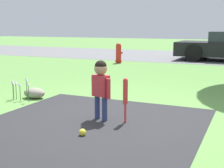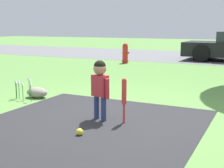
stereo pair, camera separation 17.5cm
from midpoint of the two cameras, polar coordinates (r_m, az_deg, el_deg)
The scene contains 8 objects.
ground_plane at distance 4.91m, azimuth 1.13°, elevation -5.81°, with size 60.00×60.00×0.00m, color #5B8C42.
street_strip at distance 14.77m, azimuth 18.47°, elevation 4.63°, with size 40.00×6.00×0.01m.
child at distance 4.57m, azimuth -1.13°, elevation 0.44°, with size 0.35×0.20×0.90m.
baseball_bat at distance 4.45m, azimuth 3.35°, elevation -1.85°, with size 0.07×0.07×0.66m.
sports_ball at distance 4.05m, azimuth -4.69°, elevation -8.73°, with size 0.09×0.09×0.09m.
fire_hydrant at distance 11.85m, azimuth 2.85°, elevation 5.62°, with size 0.29×0.26×0.76m.
flower_bed at distance 6.14m, azimuth -15.35°, elevation 0.13°, with size 0.51×0.21×0.43m.
edging_rock at distance 6.26m, azimuth -12.79°, elevation -1.52°, with size 0.44×0.31×0.21m.
Camera 2 is at (2.08, -4.23, 1.38)m, focal length 50.00 mm.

